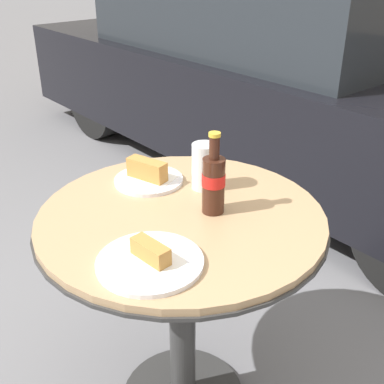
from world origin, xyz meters
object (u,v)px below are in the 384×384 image
Objects in this scene: bistro_table at (182,262)px; lunch_plate_far at (148,176)px; drinking_glass at (204,168)px; lunch_plate_near at (150,260)px; cola_bottle_left at (214,182)px; parked_car at (292,80)px.

lunch_plate_far is at bearing 168.52° from bistro_table.
lunch_plate_near is at bearing -58.95° from drinking_glass.
cola_bottle_left is at bearing 6.17° from lunch_plate_far.
lunch_plate_far is 2.07m from parked_car.
lunch_plate_far is at bearing 144.79° from lunch_plate_near.
drinking_glass is 0.66× the size of lunch_plate_far.
lunch_plate_far reaches higher than bistro_table.
parked_car reaches higher than lunch_plate_near.
bistro_table is at bearing -59.12° from parked_car.
lunch_plate_far is (-0.26, -0.03, -0.07)m from cola_bottle_left.
drinking_glass reaches higher than lunch_plate_near.
parked_car is (-1.27, 2.10, -0.17)m from lunch_plate_near.
parked_car is at bearing 123.00° from cola_bottle_left.
drinking_glass is at bearing 121.05° from lunch_plate_near.
lunch_plate_near is at bearing -58.79° from parked_car.
drinking_glass is 2.05m from parked_car.
bistro_table is 0.28m from drinking_glass.
cola_bottle_left is 1.08× the size of lunch_plate_far.
lunch_plate_near is (0.21, -0.35, -0.05)m from drinking_glass.
parked_car is at bearing 120.88° from bistro_table.
cola_bottle_left is at bearing -31.85° from drinking_glass.
bistro_table is 3.78× the size of lunch_plate_far.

